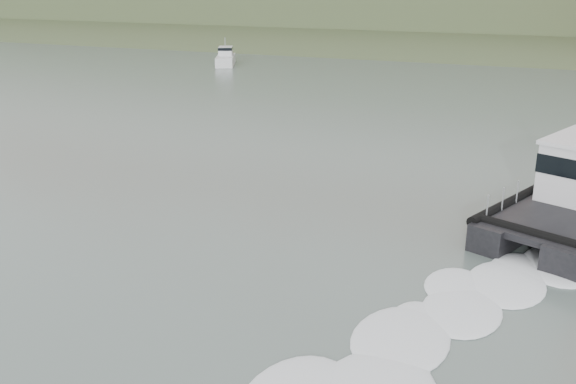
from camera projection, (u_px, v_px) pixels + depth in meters
name	position (u px, v px, depth m)	size (l,w,h in m)	color
ground	(167.00, 378.00, 18.11)	(400.00, 400.00, 0.00)	#4F5E58
motorboat	(226.00, 58.00, 80.68)	(4.39, 6.61, 3.46)	silver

